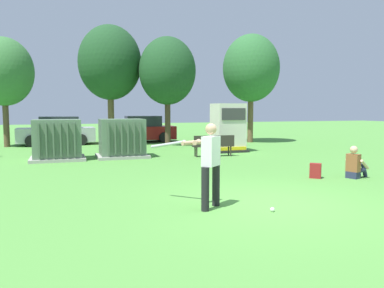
{
  "coord_description": "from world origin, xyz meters",
  "views": [
    {
      "loc": [
        -4.17,
        -6.97,
        2.02
      ],
      "look_at": [
        -0.53,
        3.5,
        1.0
      ],
      "focal_mm": 35.26,
      "sensor_mm": 36.0,
      "label": 1
    }
  ],
  "objects_px": {
    "batter": "(208,161)",
    "transformer_west": "(57,140)",
    "sports_ball": "(272,210)",
    "transformer_mid_west": "(122,139)",
    "generator_enclosure": "(228,128)",
    "park_bench": "(214,144)",
    "parked_car_left_of_center": "(141,130)",
    "parked_car_leftmost": "(57,132)",
    "backpack": "(315,171)",
    "seated_spectator": "(355,165)"
  },
  "relations": [
    {
      "from": "generator_enclosure",
      "to": "batter",
      "type": "xyz_separation_m",
      "value": [
        -4.74,
        -9.4,
        -0.16
      ]
    },
    {
      "from": "transformer_mid_west",
      "to": "parked_car_left_of_center",
      "type": "xyz_separation_m",
      "value": [
        2.29,
        7.23,
        -0.04
      ]
    },
    {
      "from": "sports_ball",
      "to": "backpack",
      "type": "bearing_deg",
      "value": 41.69
    },
    {
      "from": "batter",
      "to": "sports_ball",
      "type": "bearing_deg",
      "value": -32.48
    },
    {
      "from": "backpack",
      "to": "batter",
      "type": "bearing_deg",
      "value": -153.58
    },
    {
      "from": "transformer_mid_west",
      "to": "generator_enclosure",
      "type": "xyz_separation_m",
      "value": [
        5.15,
        0.57,
        0.35
      ]
    },
    {
      "from": "transformer_mid_west",
      "to": "generator_enclosure",
      "type": "bearing_deg",
      "value": 6.29
    },
    {
      "from": "transformer_mid_west",
      "to": "batter",
      "type": "bearing_deg",
      "value": -87.35
    },
    {
      "from": "transformer_west",
      "to": "transformer_mid_west",
      "type": "xyz_separation_m",
      "value": [
        2.57,
        0.02,
        0.0
      ]
    },
    {
      "from": "transformer_west",
      "to": "transformer_mid_west",
      "type": "bearing_deg",
      "value": 0.4
    },
    {
      "from": "transformer_west",
      "to": "generator_enclosure",
      "type": "distance_m",
      "value": 7.75
    },
    {
      "from": "park_bench",
      "to": "parked_car_left_of_center",
      "type": "bearing_deg",
      "value": 100.09
    },
    {
      "from": "parked_car_left_of_center",
      "to": "sports_ball",
      "type": "bearing_deg",
      "value": -92.71
    },
    {
      "from": "backpack",
      "to": "parked_car_leftmost",
      "type": "height_order",
      "value": "parked_car_leftmost"
    },
    {
      "from": "sports_ball",
      "to": "seated_spectator",
      "type": "xyz_separation_m",
      "value": [
        4.26,
        2.44,
        0.33
      ]
    },
    {
      "from": "transformer_mid_west",
      "to": "seated_spectator",
      "type": "height_order",
      "value": "transformer_mid_west"
    },
    {
      "from": "transformer_west",
      "to": "sports_ball",
      "type": "height_order",
      "value": "transformer_west"
    },
    {
      "from": "transformer_mid_west",
      "to": "parked_car_left_of_center",
      "type": "relative_size",
      "value": 0.49
    },
    {
      "from": "park_bench",
      "to": "seated_spectator",
      "type": "distance_m",
      "value": 6.41
    },
    {
      "from": "park_bench",
      "to": "sports_ball",
      "type": "distance_m",
      "value": 8.83
    },
    {
      "from": "park_bench",
      "to": "parked_car_leftmost",
      "type": "bearing_deg",
      "value": 128.75
    },
    {
      "from": "batter",
      "to": "parked_car_leftmost",
      "type": "distance_m",
      "value": 16.1
    },
    {
      "from": "generator_enclosure",
      "to": "backpack",
      "type": "height_order",
      "value": "generator_enclosure"
    },
    {
      "from": "park_bench",
      "to": "backpack",
      "type": "bearing_deg",
      "value": -81.23
    },
    {
      "from": "parked_car_leftmost",
      "to": "parked_car_left_of_center",
      "type": "distance_m",
      "value": 4.94
    },
    {
      "from": "transformer_mid_west",
      "to": "sports_ball",
      "type": "height_order",
      "value": "transformer_mid_west"
    },
    {
      "from": "transformer_west",
      "to": "generator_enclosure",
      "type": "relative_size",
      "value": 0.91
    },
    {
      "from": "sports_ball",
      "to": "transformer_mid_west",
      "type": "bearing_deg",
      "value": 98.94
    },
    {
      "from": "transformer_west",
      "to": "parked_car_leftmost",
      "type": "bearing_deg",
      "value": 90.59
    },
    {
      "from": "transformer_west",
      "to": "parked_car_left_of_center",
      "type": "xyz_separation_m",
      "value": [
        4.86,
        7.24,
        -0.04
      ]
    },
    {
      "from": "transformer_west",
      "to": "transformer_mid_west",
      "type": "height_order",
      "value": "same"
    },
    {
      "from": "transformer_west",
      "to": "park_bench",
      "type": "relative_size",
      "value": 1.15
    },
    {
      "from": "generator_enclosure",
      "to": "seated_spectator",
      "type": "bearing_deg",
      "value": -85.49
    },
    {
      "from": "batter",
      "to": "transformer_west",
      "type": "bearing_deg",
      "value": 108.67
    },
    {
      "from": "batter",
      "to": "backpack",
      "type": "height_order",
      "value": "batter"
    },
    {
      "from": "sports_ball",
      "to": "backpack",
      "type": "distance_m",
      "value": 4.21
    },
    {
      "from": "seated_spectator",
      "to": "parked_car_leftmost",
      "type": "distance_m",
      "value": 16.38
    },
    {
      "from": "transformer_west",
      "to": "batter",
      "type": "relative_size",
      "value": 1.21
    },
    {
      "from": "park_bench",
      "to": "parked_car_leftmost",
      "type": "height_order",
      "value": "parked_car_leftmost"
    },
    {
      "from": "park_bench",
      "to": "parked_car_left_of_center",
      "type": "relative_size",
      "value": 0.43
    },
    {
      "from": "seated_spectator",
      "to": "parked_car_leftmost",
      "type": "relative_size",
      "value": 0.23
    },
    {
      "from": "batter",
      "to": "seated_spectator",
      "type": "relative_size",
      "value": 1.81
    },
    {
      "from": "transformer_mid_west",
      "to": "park_bench",
      "type": "xyz_separation_m",
      "value": [
        3.76,
        -1.0,
        -0.25
      ]
    },
    {
      "from": "sports_ball",
      "to": "seated_spectator",
      "type": "height_order",
      "value": "seated_spectator"
    },
    {
      "from": "transformer_west",
      "to": "generator_enclosure",
      "type": "height_order",
      "value": "generator_enclosure"
    },
    {
      "from": "transformer_mid_west",
      "to": "park_bench",
      "type": "height_order",
      "value": "transformer_mid_west"
    },
    {
      "from": "parked_car_leftmost",
      "to": "batter",
      "type": "bearing_deg",
      "value": -79.07
    },
    {
      "from": "batter",
      "to": "transformer_mid_west",
      "type": "bearing_deg",
      "value": 92.65
    },
    {
      "from": "transformer_west",
      "to": "sports_ball",
      "type": "distance_m",
      "value": 10.37
    },
    {
      "from": "parked_car_leftmost",
      "to": "generator_enclosure",
      "type": "bearing_deg",
      "value": -39.39
    }
  ]
}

